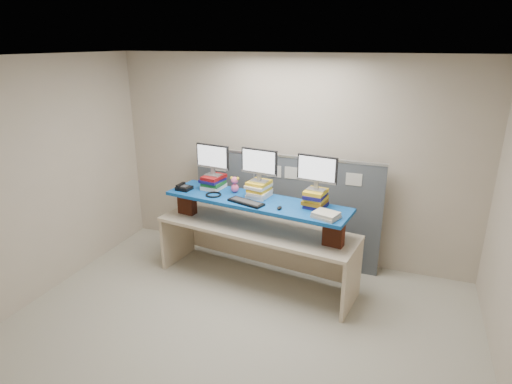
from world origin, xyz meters
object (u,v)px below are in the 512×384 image
at_px(blue_board, 256,201).
at_px(monitor_left, 213,158).
at_px(desk, 256,238).
at_px(monitor_center, 259,163).
at_px(keyboard, 246,202).
at_px(monitor_right, 317,171).
at_px(desk_phone, 184,188).

relative_size(blue_board, monitor_left, 4.93).
height_order(desk, blue_board, blue_board).
relative_size(blue_board, monitor_center, 4.93).
distance_m(desk, keyboard, 0.55).
height_order(blue_board, monitor_right, monitor_right).
bearing_deg(keyboard, monitor_left, 166.17).
distance_m(desk, blue_board, 0.48).
relative_size(monitor_left, desk_phone, 2.39).
height_order(blue_board, monitor_center, monitor_center).
distance_m(monitor_left, desk_phone, 0.54).
height_order(monitor_center, monitor_right, monitor_right).
relative_size(keyboard, desk_phone, 2.46).
height_order(desk, keyboard, keyboard).
xyz_separation_m(blue_board, keyboard, (-0.07, -0.15, 0.03)).
bearing_deg(monitor_center, monitor_left, 180.00).
xyz_separation_m(monitor_left, desk_phone, (-0.34, -0.18, -0.38)).
bearing_deg(keyboard, desk_phone, -173.38).
xyz_separation_m(keyboard, desk_phone, (-0.93, 0.18, 0.01)).
distance_m(monitor_right, keyboard, 0.92).
distance_m(monitor_center, desk_phone, 1.08).
relative_size(blue_board, desk_phone, 11.77).
xyz_separation_m(monitor_right, desk_phone, (-1.73, 0.01, -0.41)).
height_order(blue_board, desk_phone, desk_phone).
relative_size(blue_board, monitor_right, 4.93).
bearing_deg(desk_phone, monitor_left, 34.26).
relative_size(desk, keyboard, 5.40).
bearing_deg(desk, monitor_center, 99.12).
bearing_deg(monitor_right, desk, -170.60).
relative_size(desk, blue_board, 1.13).
bearing_deg(blue_board, desk, 90.74).
distance_m(desk, monitor_left, 1.15).
relative_size(monitor_left, keyboard, 0.97).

